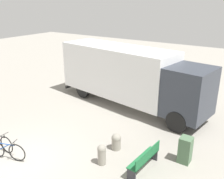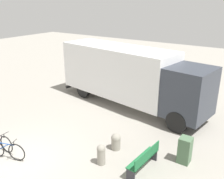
{
  "view_description": "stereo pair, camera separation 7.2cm",
  "coord_description": "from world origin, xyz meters",
  "px_view_note": "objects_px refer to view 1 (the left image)",
  "views": [
    {
      "loc": [
        7.6,
        -4.85,
        6.04
      ],
      "look_at": [
        1.17,
        4.79,
        1.84
      ],
      "focal_mm": 40.0,
      "sensor_mm": 36.0,
      "label": 1
    },
    {
      "loc": [
        7.66,
        -4.81,
        6.04
      ],
      "look_at": [
        1.17,
        4.79,
        1.84
      ],
      "focal_mm": 40.0,
      "sensor_mm": 36.0,
      "label": 2
    }
  ],
  "objects_px": {
    "utility_box": "(185,150)",
    "delivery_truck": "(128,74)",
    "bollard_far_bench": "(116,141)",
    "park_bench": "(145,159)",
    "bicycle_far": "(6,150)",
    "bollard_near_bench": "(102,154)"
  },
  "relations": [
    {
      "from": "utility_box",
      "to": "delivery_truck",
      "type": "bearing_deg",
      "value": 142.06
    },
    {
      "from": "bollard_far_bench",
      "to": "utility_box",
      "type": "xyz_separation_m",
      "value": [
        2.71,
        0.74,
        0.15
      ]
    },
    {
      "from": "utility_box",
      "to": "park_bench",
      "type": "bearing_deg",
      "value": -128.15
    },
    {
      "from": "bicycle_far",
      "to": "park_bench",
      "type": "bearing_deg",
      "value": 8.44
    },
    {
      "from": "bicycle_far",
      "to": "utility_box",
      "type": "relative_size",
      "value": 1.54
    },
    {
      "from": "bicycle_far",
      "to": "bollard_near_bench",
      "type": "height_order",
      "value": "bicycle_far"
    },
    {
      "from": "utility_box",
      "to": "bicycle_far",
      "type": "bearing_deg",
      "value": -147.75
    },
    {
      "from": "delivery_truck",
      "to": "bicycle_far",
      "type": "relative_size",
      "value": 5.86
    },
    {
      "from": "bollard_near_bench",
      "to": "delivery_truck",
      "type": "bearing_deg",
      "value": 110.76
    },
    {
      "from": "park_bench",
      "to": "bicycle_far",
      "type": "xyz_separation_m",
      "value": [
        -4.9,
        -2.41,
        -0.11
      ]
    },
    {
      "from": "bollard_near_bench",
      "to": "park_bench",
      "type": "bearing_deg",
      "value": 19.95
    },
    {
      "from": "bicycle_far",
      "to": "bollard_near_bench",
      "type": "xyz_separation_m",
      "value": [
        3.34,
        1.85,
        0.05
      ]
    },
    {
      "from": "delivery_truck",
      "to": "utility_box",
      "type": "height_order",
      "value": "delivery_truck"
    },
    {
      "from": "park_bench",
      "to": "utility_box",
      "type": "xyz_separation_m",
      "value": [
        1.06,
        1.34,
        0.02
      ]
    },
    {
      "from": "park_bench",
      "to": "utility_box",
      "type": "bearing_deg",
      "value": -34.43
    },
    {
      "from": "delivery_truck",
      "to": "park_bench",
      "type": "distance_m",
      "value": 6.41
    },
    {
      "from": "delivery_truck",
      "to": "bollard_far_bench",
      "type": "relative_size",
      "value": 13.24
    },
    {
      "from": "bicycle_far",
      "to": "bollard_far_bench",
      "type": "distance_m",
      "value": 4.43
    },
    {
      "from": "delivery_truck",
      "to": "bicycle_far",
      "type": "height_order",
      "value": "delivery_truck"
    },
    {
      "from": "bollard_far_bench",
      "to": "utility_box",
      "type": "distance_m",
      "value": 2.81
    },
    {
      "from": "park_bench",
      "to": "bollard_near_bench",
      "type": "distance_m",
      "value": 1.67
    },
    {
      "from": "park_bench",
      "to": "bollard_far_bench",
      "type": "height_order",
      "value": "park_bench"
    }
  ]
}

